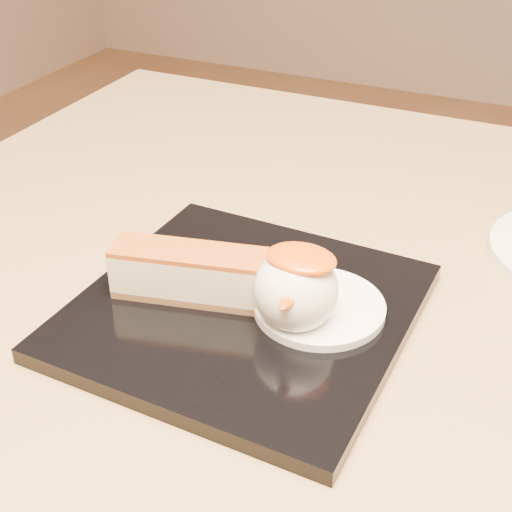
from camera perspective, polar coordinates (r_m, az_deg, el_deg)
The scene contains 7 objects.
table at distance 0.63m, azimuth 3.46°, elevation -15.02°, with size 0.80×0.80×0.72m.
dessert_plate at distance 0.50m, azimuth -0.96°, elevation -4.42°, with size 0.22×0.22×0.01m, color black.
cheesecake at distance 0.49m, azimuth -4.90°, elevation -1.42°, with size 0.12×0.06×0.04m.
cream_smear at distance 0.49m, azimuth 5.09°, elevation -4.07°, with size 0.09×0.09×0.01m, color white.
ice_cream_scoop at distance 0.46m, azimuth 3.21°, elevation -2.73°, with size 0.06×0.06×0.06m, color white.
mango_sauce at distance 0.45m, azimuth 3.64°, elevation -0.18°, with size 0.05×0.04×0.01m, color #DC4A06.
mint_sprig at distance 0.51m, azimuth 3.03°, elevation -1.40°, with size 0.04×0.03×0.00m.
Camera 1 is at (0.14, -0.40, 1.03)m, focal length 50.00 mm.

